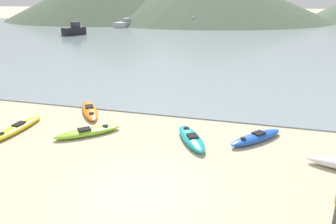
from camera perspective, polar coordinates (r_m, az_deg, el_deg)
ground_plane at (r=10.77m, az=-4.57°, el=-13.80°), size 400.00×400.00×0.00m
bay_water at (r=50.93m, az=12.25°, el=12.26°), size 160.00×70.00×0.06m
kayak_on_sand_1 at (r=16.74m, az=-24.80°, el=-2.58°), size 0.68×3.50×0.33m
kayak_on_sand_2 at (r=14.69m, az=15.10°, el=-4.29°), size 2.42×2.72×0.36m
kayak_on_sand_3 at (r=14.14m, az=4.09°, el=-4.56°), size 2.07×2.92×0.37m
kayak_on_sand_4 at (r=15.24m, az=-13.77°, el=-3.38°), size 2.71×2.64×0.32m
kayak_on_sand_5 at (r=18.09m, az=-13.46°, el=0.31°), size 2.54×3.23×0.34m
moored_boat_0 at (r=69.68m, az=4.18°, el=15.05°), size 4.48×4.93×2.13m
moored_boat_1 at (r=71.88m, az=-7.43°, el=14.97°), size 3.10×6.10×1.77m
moored_boat_2 at (r=57.70m, az=-16.04°, el=13.50°), size 2.97×4.12×2.08m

